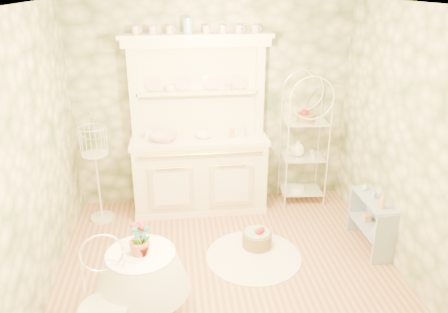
{
  "coord_description": "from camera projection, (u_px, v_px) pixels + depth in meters",
  "views": [
    {
      "loc": [
        -0.5,
        -3.75,
        2.88
      ],
      "look_at": [
        0.0,
        0.5,
        1.15
      ],
      "focal_mm": 35.0,
      "sensor_mm": 36.0,
      "label": 1
    }
  ],
  "objects": [
    {
      "name": "floor",
      "position": [
        230.0,
        275.0,
        4.59
      ],
      "size": [
        3.6,
        3.6,
        0.0
      ],
      "primitive_type": "plane",
      "color": "tan",
      "rests_on": "ground"
    },
    {
      "name": "ceiling",
      "position": [
        231.0,
        4.0,
        3.58
      ],
      "size": [
        3.6,
        3.6,
        0.0
      ],
      "primitive_type": "plane",
      "color": "white",
      "rests_on": "floor"
    },
    {
      "name": "wall_left",
      "position": [
        30.0,
        165.0,
        3.89
      ],
      "size": [
        3.6,
        3.6,
        0.0
      ],
      "primitive_type": "plane",
      "color": "beige",
      "rests_on": "floor"
    },
    {
      "name": "wall_right",
      "position": [
        412.0,
        149.0,
        4.28
      ],
      "size": [
        3.6,
        3.6,
        0.0
      ],
      "primitive_type": "plane",
      "color": "beige",
      "rests_on": "floor"
    },
    {
      "name": "wall_back",
      "position": [
        212.0,
        106.0,
        5.74
      ],
      "size": [
        3.6,
        3.6,
        0.0
      ],
      "primitive_type": "plane",
      "color": "beige",
      "rests_on": "floor"
    },
    {
      "name": "wall_front",
      "position": [
        272.0,
        277.0,
        2.43
      ],
      "size": [
        3.6,
        3.6,
        0.0
      ],
      "primitive_type": "plane",
      "color": "beige",
      "rests_on": "floor"
    },
    {
      "name": "kitchen_dresser",
      "position": [
        199.0,
        128.0,
        5.54
      ],
      "size": [
        1.87,
        0.61,
        2.29
      ],
      "primitive_type": "cube",
      "color": "#F8F3C9",
      "rests_on": "floor"
    },
    {
      "name": "bakers_rack",
      "position": [
        304.0,
        144.0,
        5.87
      ],
      "size": [
        0.55,
        0.41,
        1.67
      ],
      "primitive_type": "cube",
      "rotation": [
        0.0,
        0.0,
        -0.07
      ],
      "color": "white",
      "rests_on": "floor"
    },
    {
      "name": "side_shelf",
      "position": [
        371.0,
        224.0,
        5.0
      ],
      "size": [
        0.28,
        0.68,
        0.58
      ],
      "primitive_type": "cube",
      "rotation": [
        0.0,
        0.0,
        0.04
      ],
      "color": "#97A9C1",
      "rests_on": "floor"
    },
    {
      "name": "round_table",
      "position": [
        143.0,
        286.0,
        3.86
      ],
      "size": [
        0.77,
        0.77,
        0.74
      ],
      "primitive_type": "cylinder",
      "rotation": [
        0.0,
        0.0,
        -0.15
      ],
      "color": "white",
      "rests_on": "floor"
    },
    {
      "name": "cafe_chair",
      "position": [
        104.0,
        313.0,
        3.51
      ],
      "size": [
        0.42,
        0.42,
        0.79
      ],
      "primitive_type": "cube",
      "rotation": [
        0.0,
        0.0,
        0.18
      ],
      "color": "white",
      "rests_on": "floor"
    },
    {
      "name": "birdcage_stand",
      "position": [
        96.0,
        166.0,
        5.4
      ],
      "size": [
        0.39,
        0.39,
        1.5
      ],
      "primitive_type": "cube",
      "rotation": [
        0.0,
        0.0,
        0.11
      ],
      "color": "white",
      "rests_on": "floor"
    },
    {
      "name": "floor_basket",
      "position": [
        257.0,
        237.0,
        5.05
      ],
      "size": [
        0.45,
        0.45,
        0.24
      ],
      "primitive_type": "cylinder",
      "rotation": [
        0.0,
        0.0,
        -0.26
      ],
      "color": "olive",
      "rests_on": "floor"
    },
    {
      "name": "lace_rug",
      "position": [
        254.0,
        256.0,
        4.9
      ],
      "size": [
        1.08,
        1.08,
        0.01
      ],
      "primitive_type": "cylinder",
      "rotation": [
        0.0,
        0.0,
        -0.01
      ],
      "color": "white",
      "rests_on": "floor"
    },
    {
      "name": "bowl_floral",
      "position": [
        164.0,
        140.0,
        5.49
      ],
      "size": [
        0.38,
        0.38,
        0.08
      ],
      "primitive_type": "imported",
      "rotation": [
        0.0,
        0.0,
        -0.17
      ],
      "color": "white",
      "rests_on": "kitchen_dresser"
    },
    {
      "name": "bowl_white",
      "position": [
        204.0,
        137.0,
        5.59
      ],
      "size": [
        0.21,
        0.21,
        0.07
      ],
      "primitive_type": "imported",
      "rotation": [
        0.0,
        0.0,
        0.01
      ],
      "color": "white",
      "rests_on": "kitchen_dresser"
    },
    {
      "name": "cup_left",
      "position": [
        170.0,
        90.0,
        5.47
      ],
      "size": [
        0.15,
        0.15,
        0.09
      ],
      "primitive_type": "imported",
      "rotation": [
        0.0,
        0.0,
        0.38
      ],
      "color": "white",
      "rests_on": "kitchen_dresser"
    },
    {
      "name": "cup_right",
      "position": [
        229.0,
        88.0,
        5.56
      ],
      "size": [
        0.09,
        0.09,
        0.08
      ],
      "primitive_type": "imported",
      "rotation": [
        0.0,
        0.0,
        0.02
      ],
      "color": "white",
      "rests_on": "kitchen_dresser"
    },
    {
      "name": "potted_geranium",
      "position": [
        141.0,
        242.0,
        3.65
      ],
      "size": [
        0.18,
        0.14,
        0.31
      ],
      "primitive_type": "imported",
      "rotation": [
        0.0,
        0.0,
        0.21
      ],
      "color": "#3F7238",
      "rests_on": "round_table"
    },
    {
      "name": "bottle_amber",
      "position": [
        382.0,
        203.0,
        4.65
      ],
      "size": [
        0.08,
        0.08,
        0.17
      ],
      "primitive_type": "imported",
      "rotation": [
        0.0,
        0.0,
        0.15
      ],
      "color": "tan",
      "rests_on": "side_shelf"
    },
    {
      "name": "bottle_blue",
      "position": [
        374.0,
        195.0,
        4.88
      ],
      "size": [
        0.06,
        0.06,
        0.1
      ],
      "primitive_type": "imported",
      "rotation": [
        0.0,
        0.0,
        0.34
      ],
      "color": "#85A7C7",
      "rests_on": "side_shelf"
    },
    {
      "name": "bottle_glass",
      "position": [
        365.0,
        187.0,
        5.07
      ],
      "size": [
        0.07,
        0.07,
        0.09
      ],
      "primitive_type": "imported",
      "rotation": [
        0.0,
        0.0,
        -0.02
      ],
      "color": "silver",
      "rests_on": "side_shelf"
    }
  ]
}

